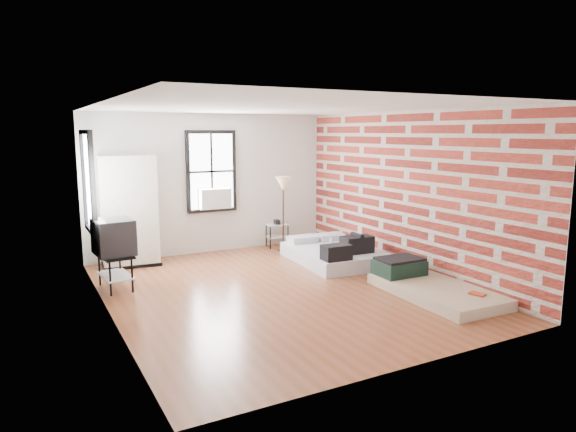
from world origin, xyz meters
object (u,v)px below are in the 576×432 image
side_table (277,229)px  tv_stand (114,239)px  mattress_main (335,253)px  mattress_bare (427,285)px  floor_lamp (283,188)px  wardrobe (129,211)px

side_table → tv_stand: 3.87m
mattress_main → mattress_bare: mattress_main is taller
mattress_main → floor_lamp: size_ratio=1.31×
wardrobe → floor_lamp: (3.05, -0.24, 0.30)m
mattress_main → wardrobe: (-3.45, 1.58, 0.84)m
mattress_main → side_table: mattress_main is taller
side_table → floor_lamp: size_ratio=0.38×
floor_lamp → tv_stand: (-3.55, -1.14, -0.51)m
mattress_bare → floor_lamp: 3.84m
mattress_bare → mattress_main: bearing=96.6°
wardrobe → mattress_main: bearing=-19.9°
mattress_main → floor_lamp: 1.81m
floor_lamp → mattress_main: bearing=-73.3°
floor_lamp → tv_stand: 3.77m
mattress_main → tv_stand: bearing=-179.4°
mattress_bare → side_table: side_table is taller
mattress_bare → floor_lamp: size_ratio=1.34×
tv_stand → mattress_bare: bearing=-36.2°
mattress_main → tv_stand: size_ratio=1.83×
mattress_bare → tv_stand: 4.87m
mattress_bare → floor_lamp: bearing=101.2°
mattress_main → mattress_bare: bearing=-81.6°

